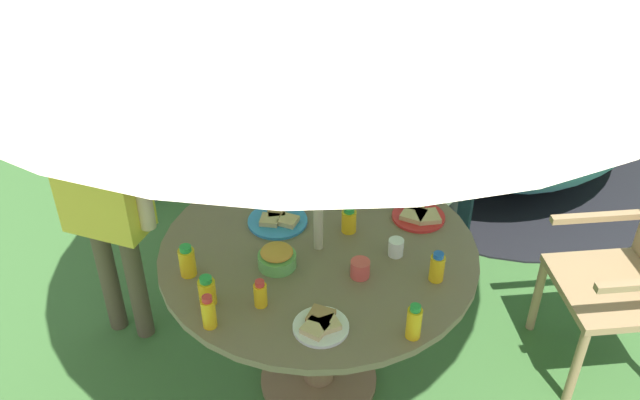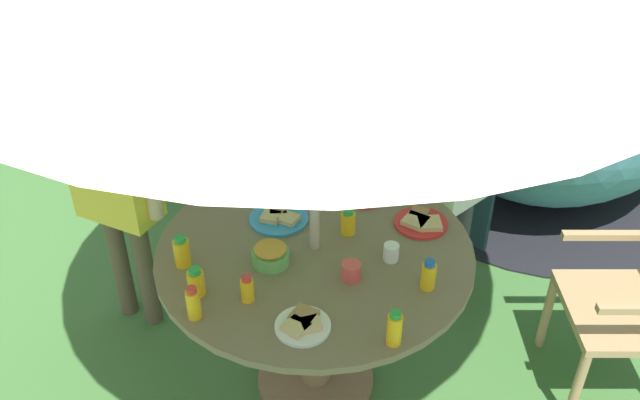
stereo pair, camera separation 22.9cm
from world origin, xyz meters
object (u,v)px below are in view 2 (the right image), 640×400
object	(u,v)px
snack_bowl	(271,254)
plate_near_left	(303,324)
child_in_yellow_shirt	(112,165)
cup_near	(391,252)
plate_front_edge	(421,222)
juice_bottle_far_right	(247,289)
juice_bottle_spot_a	(182,252)
dome_tent	(565,60)
juice_bottle_center_front	(348,222)
plate_near_right	(361,191)
potted_plant	(163,137)
child_in_white_shirt	(465,153)
juice_bottle_center_back	(428,275)
juice_bottle_far_left	(193,303)
juice_bottle_mid_left	(394,329)
plate_mid_right	(279,217)
cup_far	(351,271)
garden_table	(315,283)
juice_bottle_back_edge	(196,282)

from	to	relation	value
snack_bowl	plate_near_left	bearing A→B (deg)	-37.80
child_in_yellow_shirt	cup_near	distance (m)	1.23
cup_near	plate_front_edge	bearing A→B (deg)	89.11
juice_bottle_far_right	juice_bottle_spot_a	world-z (taller)	juice_bottle_spot_a
dome_tent	juice_bottle_center_front	bearing A→B (deg)	-83.06
plate_near_right	potted_plant	bearing A→B (deg)	163.71
plate_near_left	juice_bottle_far_right	xyz separation A→B (m)	(-0.23, 0.01, 0.04)
child_in_white_shirt	snack_bowl	bearing A→B (deg)	-2.15
snack_bowl	juice_bottle_center_back	bearing A→B (deg)	17.95
juice_bottle_far_left	child_in_yellow_shirt	bearing A→B (deg)	151.68
child_in_white_shirt	juice_bottle_mid_left	size ratio (longest dim) A/B	9.55
plate_mid_right	juice_bottle_mid_left	xyz separation A→B (m)	(0.68, -0.36, 0.05)
plate_near_right	cup_far	distance (m)	0.54
juice_bottle_center_back	cup_far	distance (m)	0.27
dome_tent	plate_mid_right	world-z (taller)	dome_tent
snack_bowl	juice_bottle_far_right	distance (m)	0.21
juice_bottle_far_left	plate_near_right	bearing A→B (deg)	82.85
garden_table	child_in_yellow_shirt	distance (m)	0.99
garden_table	juice_bottle_far_right	size ratio (longest dim) A/B	11.43
juice_bottle_mid_left	child_in_white_shirt	bearing A→B (deg)	100.80
juice_bottle_center_back	juice_bottle_spot_a	xyz separation A→B (m)	(-0.81, -0.35, 0.00)
potted_plant	juice_bottle_far_left	world-z (taller)	juice_bottle_far_left
juice_bottle_spot_a	snack_bowl	bearing A→B (deg)	33.65
potted_plant	juice_bottle_mid_left	distance (m)	2.45
plate_near_left	cup_far	bearing A→B (deg)	86.93
juice_bottle_far_right	juice_bottle_center_back	world-z (taller)	juice_bottle_center_back
garden_table	plate_mid_right	xyz separation A→B (m)	(-0.21, 0.07, 0.19)
dome_tent	plate_near_right	size ratio (longest dim) A/B	9.59
plate_near_right	plate_near_left	distance (m)	0.81
plate_near_left	cup_near	xyz separation A→B (m)	(0.09, 0.46, 0.02)
potted_plant	juice_bottle_mid_left	size ratio (longest dim) A/B	4.51
cup_near	cup_far	xyz separation A→B (m)	(-0.07, -0.17, -0.00)
garden_table	dome_tent	size ratio (longest dim) A/B	0.51
garden_table	plate_near_left	bearing A→B (deg)	-63.41
juice_bottle_far_left	juice_bottle_mid_left	world-z (taller)	juice_bottle_mid_left
plate_near_right	juice_bottle_mid_left	size ratio (longest dim) A/B	1.88
dome_tent	juice_bottle_far_left	bearing A→B (deg)	-85.29
juice_bottle_center_back	plate_near_right	bearing A→B (deg)	140.80
juice_bottle_spot_a	plate_near_left	bearing A→B (deg)	-4.10
garden_table	juice_bottle_center_back	distance (m)	0.51
cup_near	juice_bottle_far_left	bearing A→B (deg)	-124.79
garden_table	juice_bottle_mid_left	bearing A→B (deg)	-30.97
potted_plant	juice_bottle_far_right	size ratio (longest dim) A/B	5.64
potted_plant	juice_bottle_back_edge	xyz separation A→B (m)	(1.43, -1.31, 0.48)
plate_mid_right	juice_bottle_far_left	size ratio (longest dim) A/B	1.86
juice_bottle_mid_left	garden_table	bearing A→B (deg)	149.03
plate_mid_right	snack_bowl	bearing A→B (deg)	-62.07
potted_plant	plate_mid_right	xyz separation A→B (m)	(1.42, -0.80, 0.44)
child_in_yellow_shirt	cup_far	bearing A→B (deg)	-5.17
potted_plant	plate_near_right	size ratio (longest dim) A/B	2.40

